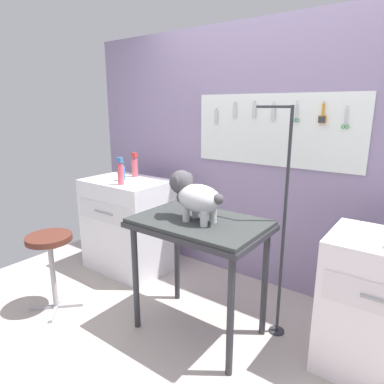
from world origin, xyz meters
name	(u,v)px	position (x,y,z in m)	size (l,w,h in m)	color
ground	(175,358)	(0.00, 0.00, -0.02)	(4.40, 4.00, 0.04)	#B4A9A0
rear_wall_panel	(266,159)	(0.00, 1.28, 1.16)	(4.00, 0.11, 2.30)	#8F7FA3
grooming_table	(199,233)	(-0.02, 0.31, 0.76)	(0.91, 0.60, 0.86)	#2D2D33
grooming_arm	(282,235)	(0.44, 0.63, 0.75)	(0.30, 0.11, 1.61)	#2D2D33
dog	(194,195)	(-0.05, 0.28, 1.03)	(0.46, 0.23, 0.33)	silver
counter_left	(128,225)	(-1.17, 0.71, 0.46)	(0.80, 0.58, 0.91)	white
cabinet_right	(384,309)	(1.09, 0.64, 0.43)	(0.68, 0.54, 0.87)	white
stool	(50,249)	(-1.12, -0.15, 0.52)	(0.35, 0.35, 0.63)	#9E9EA3
spray_bottle_tall	(135,166)	(-1.22, 0.88, 1.02)	(0.06, 0.06, 0.24)	#D95761
pump_bottle_white	(122,173)	(-1.18, 0.68, 0.99)	(0.06, 0.06, 0.18)	#3F75C5
detangler_spray	(120,173)	(-1.06, 0.55, 1.02)	(0.05, 0.05, 0.25)	#DA525E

